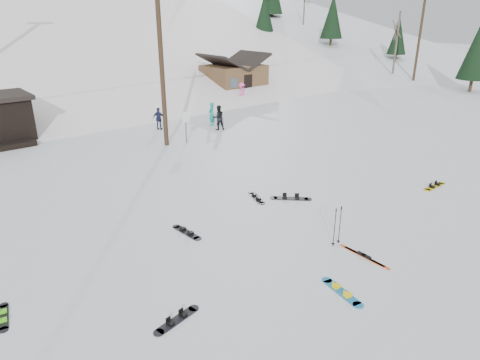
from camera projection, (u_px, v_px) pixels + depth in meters
ground at (339, 256)px, 13.48m from camera, size 200.00×200.00×0.00m
ski_slope at (3, 165)px, 57.37m from camera, size 60.00×85.24×65.97m
ridge_right at (244, 122)px, 75.90m from camera, size 45.66×93.98×54.59m
treeline_right at (268, 63)px, 64.94m from camera, size 20.00×60.00×10.00m
utility_pole at (161, 62)px, 23.00m from camera, size 2.00×0.26×9.00m
utility_pole_right at (419, 38)px, 44.09m from camera, size 2.00×0.26×9.00m
trail_sign at (186, 122)px, 24.60m from camera, size 0.50×0.09×1.85m
lift_hut at (1, 118)px, 25.06m from camera, size 3.40×4.10×2.75m
cabin at (234, 79)px, 39.04m from camera, size 5.39×4.40×3.77m
hero_snowboard at (342, 292)px, 11.71m from camera, size 0.53×1.53×0.11m
hero_skis at (364, 256)px, 13.41m from camera, size 0.15×1.85×0.10m
ski_poles at (337, 226)px, 13.91m from camera, size 0.37×0.10×1.34m
board_scatter_a at (177, 320)px, 10.65m from camera, size 1.42×0.49×0.10m
board_scatter_b at (187, 232)px, 14.88m from camera, size 0.37×1.48×0.10m
board_scatter_c at (3, 317)px, 10.75m from camera, size 0.46×1.26×0.09m
board_scatter_d at (291, 198)px, 17.58m from camera, size 1.32×1.31×0.12m
board_scatter_e at (435, 186)px, 18.79m from camera, size 1.58×0.32×0.11m
board_scatter_f at (256, 198)px, 17.65m from camera, size 0.64×1.34×0.10m
skier_teal at (212, 114)px, 28.62m from camera, size 0.68×0.59×1.57m
skier_dark at (218, 118)px, 27.65m from camera, size 0.93×0.82×1.60m
skier_pink at (242, 92)px, 36.19m from camera, size 1.22×1.11×1.64m
skier_navy at (159, 119)px, 27.68m from camera, size 0.82×0.88×1.45m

